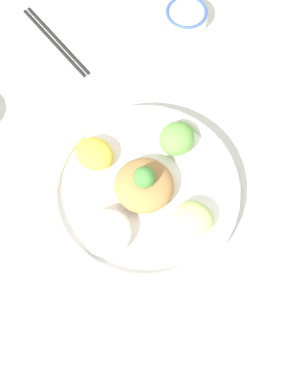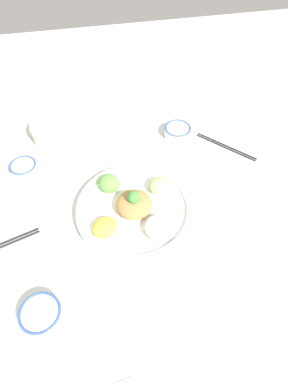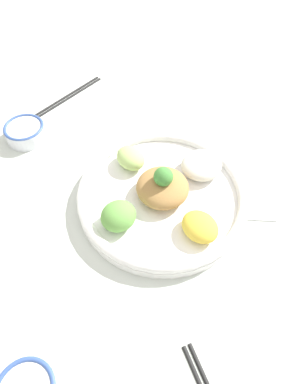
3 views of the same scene
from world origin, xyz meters
TOP-DOWN VIEW (x-y plane):
  - ground_plane at (0.00, 0.00)m, footprint 2.40×2.40m
  - salad_platter at (-0.02, -0.00)m, footprint 0.34×0.34m
  - rice_bowl_blue at (-0.32, 0.21)m, footprint 0.09×0.09m
  - chopsticks_pair_near at (-0.23, 0.36)m, footprint 0.17×0.17m
  - serving_spoon_extra at (0.19, -0.06)m, footprint 0.12×0.04m

SIDE VIEW (x-z plane):
  - ground_plane at x=0.00m, z-range 0.00..0.00m
  - serving_spoon_extra at x=0.19m, z-range 0.00..0.01m
  - chopsticks_pair_near at x=-0.23m, z-range 0.00..0.01m
  - rice_bowl_blue at x=-0.32m, z-range 0.00..0.04m
  - salad_platter at x=-0.02m, z-range -0.02..0.07m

